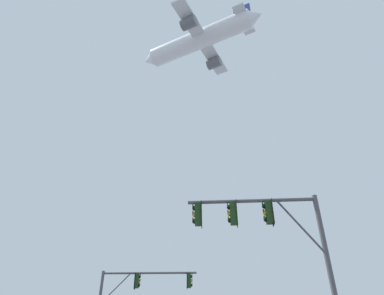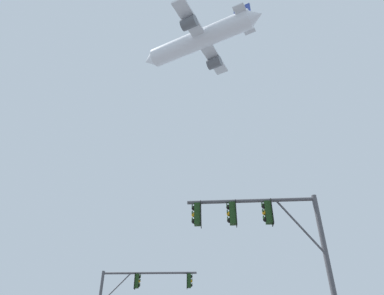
# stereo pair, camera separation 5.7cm
# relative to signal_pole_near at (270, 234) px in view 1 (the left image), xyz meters

# --- Properties ---
(signal_pole_near) EXTENTS (5.25, 1.04, 6.72)m
(signal_pole_near) POSITION_rel_signal_pole_near_xyz_m (0.00, 0.00, 0.00)
(signal_pole_near) COLOR #4C4C51
(signal_pole_near) RESTS_ON ground
(signal_pole_far) EXTENTS (6.57, 0.97, 6.13)m
(signal_pole_far) POSITION_rel_signal_pole_near_xyz_m (-5.97, 12.00, -0.50)
(signal_pole_far) COLOR #4C4C51
(signal_pole_far) RESTS_ON ground
(airplane) EXTENTS (21.76, 16.80, 6.53)m
(airplane) POSITION_rel_signal_pole_near_xyz_m (0.66, 28.84, 44.92)
(airplane) COLOR white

